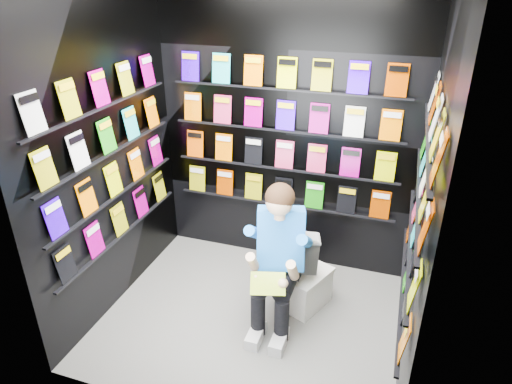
% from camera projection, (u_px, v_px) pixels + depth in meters
% --- Properties ---
extents(floor, '(2.40, 2.40, 0.00)m').
position_uv_depth(floor, '(251.00, 318.00, 3.84)').
color(floor, '#61625F').
rests_on(floor, ground).
extents(wall_back, '(2.40, 0.04, 2.60)m').
position_uv_depth(wall_back, '(286.00, 135.00, 4.12)').
color(wall_back, black).
rests_on(wall_back, floor).
extents(wall_front, '(2.40, 0.04, 2.60)m').
position_uv_depth(wall_front, '(188.00, 251.00, 2.42)').
color(wall_front, black).
rests_on(wall_front, floor).
extents(wall_left, '(0.04, 2.00, 2.60)m').
position_uv_depth(wall_left, '(107.00, 158.00, 3.61)').
color(wall_left, black).
rests_on(wall_left, floor).
extents(wall_right, '(0.04, 2.00, 2.60)m').
position_uv_depth(wall_right, '(426.00, 202.00, 2.93)').
color(wall_right, black).
rests_on(wall_right, floor).
extents(comics_back, '(2.10, 0.06, 1.37)m').
position_uv_depth(comics_back, '(285.00, 135.00, 4.10)').
color(comics_back, '#E95502').
rests_on(comics_back, wall_back).
extents(comics_left, '(0.06, 1.70, 1.37)m').
position_uv_depth(comics_left, '(110.00, 158.00, 3.60)').
color(comics_left, '#E95502').
rests_on(comics_left, wall_left).
extents(comics_right, '(0.06, 1.70, 1.37)m').
position_uv_depth(comics_right, '(421.00, 201.00, 2.94)').
color(comics_right, '#E95502').
rests_on(comics_right, wall_right).
extents(toilet, '(0.61, 0.84, 0.73)m').
position_uv_depth(toilet, '(292.00, 255.00, 4.05)').
color(toilet, white).
rests_on(toilet, floor).
extents(longbox, '(0.37, 0.47, 0.31)m').
position_uv_depth(longbox, '(308.00, 291.00, 3.93)').
color(longbox, white).
rests_on(longbox, floor).
extents(longbox_lid, '(0.39, 0.49, 0.03)m').
position_uv_depth(longbox_lid, '(309.00, 275.00, 3.85)').
color(longbox_lid, white).
rests_on(longbox_lid, longbox).
extents(reader, '(0.68, 0.84, 1.34)m').
position_uv_depth(reader, '(281.00, 239.00, 3.55)').
color(reader, blue).
rests_on(reader, toilet).
extents(held_comic, '(0.29, 0.22, 0.11)m').
position_uv_depth(held_comic, '(268.00, 284.00, 3.33)').
color(held_comic, green).
rests_on(held_comic, reader).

